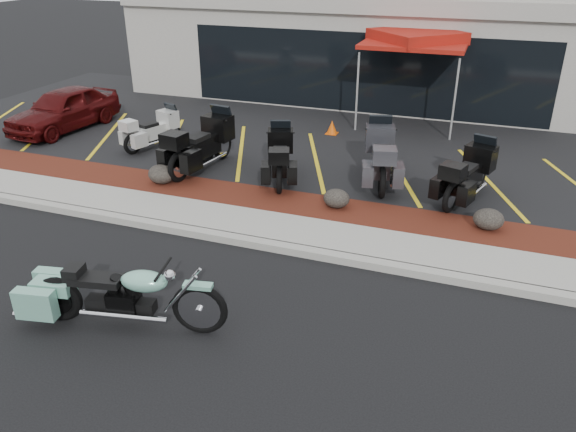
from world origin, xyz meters
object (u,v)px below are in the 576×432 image
at_px(hero_cruiser, 199,302).
at_px(parked_car, 64,109).
at_px(touring_white, 171,123).
at_px(traffic_cone, 332,127).
at_px(popup_canopy, 416,39).

relative_size(hero_cruiser, parked_car, 0.86).
bearing_deg(touring_white, hero_cruiser, -128.32).
height_order(touring_white, traffic_cone, touring_white).
distance_m(hero_cruiser, touring_white, 9.05).
relative_size(parked_car, traffic_cone, 9.23).
bearing_deg(touring_white, parked_car, 109.62).
distance_m(hero_cruiser, parked_car, 11.48).
xyz_separation_m(touring_white, popup_canopy, (6.17, 4.36, 2.02)).
bearing_deg(parked_car, hero_cruiser, -34.57).
distance_m(hero_cruiser, traffic_cone, 9.91).
height_order(hero_cruiser, popup_canopy, popup_canopy).
xyz_separation_m(hero_cruiser, touring_white, (-4.93, 7.58, 0.15)).
distance_m(touring_white, parked_car, 3.74).
relative_size(touring_white, parked_car, 0.52).
xyz_separation_m(hero_cruiser, parked_car, (-8.68, 7.52, 0.22)).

